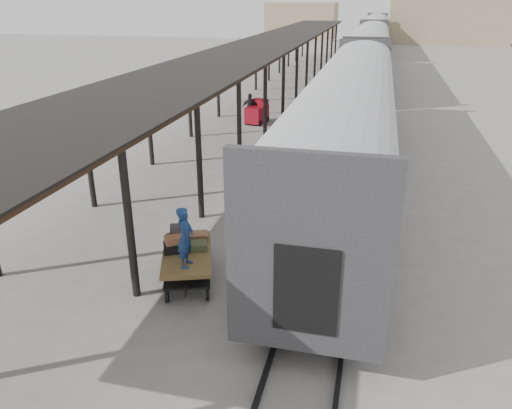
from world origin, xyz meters
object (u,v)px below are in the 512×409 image
object	(u,v)px
porter	(185,237)
baggage_cart	(187,259)
luggage_tug	(257,113)
pedestrian	(250,108)

from	to	relation	value
porter	baggage_cart	bearing A→B (deg)	17.46
luggage_tug	pedestrian	size ratio (longest dim) A/B	0.98
pedestrian	luggage_tug	bearing A→B (deg)	169.67
baggage_cart	luggage_tug	distance (m)	18.04
pedestrian	porter	bearing A→B (deg)	94.70
luggage_tug	pedestrian	world-z (taller)	pedestrian
baggage_cart	pedestrian	world-z (taller)	pedestrian
porter	pedestrian	xyz separation A→B (m)	(-3.05, 18.58, -0.77)
luggage_tug	porter	size ratio (longest dim) A/B	1.10
pedestrian	baggage_cart	bearing A→B (deg)	94.25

